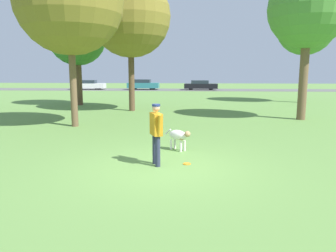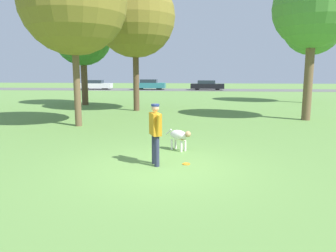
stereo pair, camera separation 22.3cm
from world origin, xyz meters
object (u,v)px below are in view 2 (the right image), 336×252
(person, at_px, (155,129))
(frisbee, at_px, (186,164))
(tree_far_left, at_px, (83,37))
(dog, at_px, (179,136))
(parked_car_white, at_px, (95,85))
(tree_near_left, at_px, (73,1))
(tree_mid_center, at_px, (135,17))
(parked_car_black, at_px, (207,85))
(tree_far_right, at_px, (313,26))
(tree_near_right, at_px, (313,8))
(parked_car_teal, at_px, (150,84))

(person, height_order, frisbee, person)
(person, xyz_separation_m, tree_far_left, (-7.18, 15.03, 3.89))
(person, relative_size, dog, 1.87)
(parked_car_white, bearing_deg, dog, -70.32)
(person, relative_size, tree_near_left, 0.21)
(tree_mid_center, xyz_separation_m, tree_near_left, (-1.49, -5.99, -0.26))
(person, bearing_deg, tree_near_left, -166.37)
(frisbee, bearing_deg, parked_car_black, 87.76)
(tree_far_right, distance_m, tree_near_right, 10.07)
(person, xyz_separation_m, tree_near_left, (-4.26, 5.86, 4.41))
(tree_far_right, xyz_separation_m, parked_car_teal, (-15.09, 17.24, -5.11))
(person, distance_m, parked_car_white, 37.57)
(parked_car_black, bearing_deg, parked_car_teal, -179.43)
(tree_far_right, distance_m, parked_car_white, 28.69)
(person, distance_m, dog, 1.80)
(tree_mid_center, height_order, tree_near_right, tree_mid_center)
(dog, height_order, parked_car_white, parked_car_white)
(tree_far_left, relative_size, tree_far_right, 0.86)
(dog, xyz_separation_m, tree_mid_center, (-3.29, 10.20, 5.16))
(frisbee, height_order, parked_car_black, parked_car_black)
(person, xyz_separation_m, parked_car_white, (-12.96, 35.26, -0.32))
(tree_mid_center, relative_size, tree_near_right, 1.09)
(tree_far_left, xyz_separation_m, tree_near_left, (2.92, -9.17, 0.51))
(frisbee, relative_size, tree_near_left, 0.03)
(tree_near_right, distance_m, parked_car_teal, 29.74)
(tree_mid_center, xyz_separation_m, parked_car_teal, (-2.74, 23.66, -4.93))
(parked_car_white, bearing_deg, parked_car_black, -2.28)
(tree_near_left, relative_size, parked_car_black, 1.74)
(dog, relative_size, parked_car_white, 0.19)
(tree_mid_center, bearing_deg, tree_far_right, 27.49)
(parked_car_teal, bearing_deg, dog, -80.03)
(tree_mid_center, height_order, parked_car_teal, tree_mid_center)
(parked_car_black, bearing_deg, dog, -90.17)
(person, height_order, tree_far_right, tree_far_right)
(person, height_order, tree_near_right, tree_near_right)
(parked_car_teal, bearing_deg, person, -81.31)
(tree_far_right, relative_size, parked_car_black, 1.82)
(tree_near_right, xyz_separation_m, parked_car_black, (-4.31, 26.53, -4.76))
(tree_far_left, height_order, tree_near_left, tree_near_left)
(person, bearing_deg, parked_car_white, 177.77)
(tree_mid_center, bearing_deg, frisbee, -73.08)
(dog, height_order, tree_near_right, tree_near_right)
(tree_near_right, xyz_separation_m, parked_car_white, (-19.44, 26.56, -4.75))
(person, distance_m, frisbee, 1.24)
(tree_far_right, xyz_separation_m, parked_car_white, (-22.54, 16.99, -5.16))
(parked_car_black, bearing_deg, person, -90.88)
(tree_mid_center, bearing_deg, parked_car_black, 78.09)
(tree_mid_center, relative_size, parked_car_black, 1.82)
(frisbee, height_order, tree_near_right, tree_near_right)
(person, bearing_deg, frisbee, 78.05)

